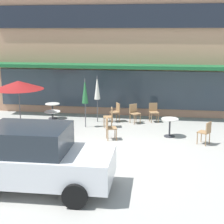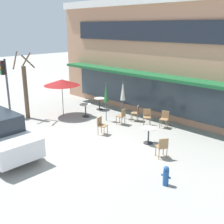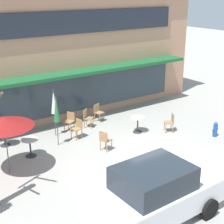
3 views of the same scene
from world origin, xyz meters
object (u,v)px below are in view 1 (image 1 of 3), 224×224
object	(u,v)px
patio_umbrella_green_folded	(18,85)
cafe_chair_1	(116,111)
cafe_chair_4	(134,112)
patio_umbrella_cream_folded	(85,91)
cafe_table_by_tree	(53,117)
parked_sedan	(33,158)
cafe_chair_0	(110,127)
cafe_chair_3	(206,131)
cafe_table_streetside	(170,124)
cafe_chair_5	(110,116)
cafe_table_near_wall	(53,108)
patio_umbrella_corner_open	(97,88)
cafe_chair_2	(154,111)

from	to	relation	value
patio_umbrella_green_folded	cafe_chair_1	world-z (taller)	patio_umbrella_green_folded
cafe_chair_4	patio_umbrella_cream_folded	bearing A→B (deg)	-153.79
cafe_table_by_tree	parked_sedan	world-z (taller)	parked_sedan
cafe_chair_0	cafe_chair_3	distance (m)	3.69
cafe_chair_0	cafe_chair_3	bearing A→B (deg)	-1.10
patio_umbrella_green_folded	parked_sedan	world-z (taller)	patio_umbrella_green_folded
cafe_table_streetside	patio_umbrella_cream_folded	bearing A→B (deg)	166.29
cafe_table_by_tree	patio_umbrella_cream_folded	world-z (taller)	patio_umbrella_cream_folded
cafe_table_by_tree	parked_sedan	size ratio (longest dim) A/B	0.18
patio_umbrella_green_folded	cafe_chair_1	distance (m)	4.68
patio_umbrella_cream_folded	cafe_chair_5	xyz separation A→B (m)	(1.07, 0.15, -1.10)
cafe_table_near_wall	patio_umbrella_cream_folded	distance (m)	2.56
cafe_chair_5	cafe_table_by_tree	bearing A→B (deg)	-168.61
cafe_table_streetside	cafe_table_by_tree	distance (m)	5.15
cafe_table_streetside	cafe_chair_0	xyz separation A→B (m)	(-2.36, -0.74, 0.01)
cafe_chair_5	cafe_chair_4	bearing A→B (deg)	40.44
patio_umbrella_corner_open	cafe_chair_2	distance (m)	2.88
patio_umbrella_cream_folded	cafe_chair_0	size ratio (longest dim) A/B	2.47
patio_umbrella_corner_open	cafe_chair_3	world-z (taller)	patio_umbrella_corner_open
patio_umbrella_green_folded	cafe_chair_5	world-z (taller)	patio_umbrella_green_folded
cafe_chair_3	cafe_chair_5	world-z (taller)	same
patio_umbrella_green_folded	patio_umbrella_cream_folded	bearing A→B (deg)	23.74
cafe_chair_5	parked_sedan	world-z (taller)	parked_sedan
cafe_table_near_wall	cafe_chair_3	bearing A→B (deg)	-23.09
patio_umbrella_cream_folded	patio_umbrella_corner_open	xyz separation A→B (m)	(0.36, 0.99, 0.00)
cafe_table_by_tree	cafe_chair_3	world-z (taller)	cafe_chair_3
cafe_table_streetside	parked_sedan	distance (m)	6.53
patio_umbrella_corner_open	cafe_chair_5	xyz separation A→B (m)	(0.71, -0.83, -1.10)
patio_umbrella_corner_open	cafe_chair_5	distance (m)	1.55
cafe_table_near_wall	parked_sedan	world-z (taller)	parked_sedan
patio_umbrella_corner_open	parked_sedan	xyz separation A→B (m)	(-0.36, -7.25, -0.75)
cafe_table_by_tree	cafe_chair_2	bearing A→B (deg)	21.84
cafe_chair_1	patio_umbrella_corner_open	bearing A→B (deg)	-168.26
cafe_table_streetside	patio_umbrella_corner_open	bearing A→B (deg)	150.57
cafe_chair_5	patio_umbrella_green_folded	bearing A→B (deg)	-160.57
patio_umbrella_green_folded	cafe_chair_0	distance (m)	4.23
patio_umbrella_cream_folded	parked_sedan	distance (m)	6.31
cafe_chair_0	parked_sedan	distance (m)	4.82
cafe_chair_1	cafe_chair_4	bearing A→B (deg)	-8.33
cafe_chair_5	parked_sedan	size ratio (longest dim) A/B	0.21
cafe_table_by_tree	patio_umbrella_corner_open	distance (m)	2.48
cafe_chair_3	patio_umbrella_corner_open	bearing A→B (deg)	149.98
patio_umbrella_green_folded	parked_sedan	distance (m)	5.86
parked_sedan	cafe_chair_0	bearing A→B (deg)	73.69
cafe_chair_3	cafe_chair_4	bearing A→B (deg)	136.83
cafe_chair_2	cafe_chair_5	distance (m)	2.30
cafe_table_streetside	cafe_chair_1	distance (m)	3.24
cafe_chair_1	cafe_chair_5	size ratio (longest dim) A/B	1.00
cafe_chair_2	cafe_chair_3	size ratio (longest dim) A/B	1.00
cafe_table_near_wall	cafe_chair_5	xyz separation A→B (m)	(3.00, -1.10, 0.01)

